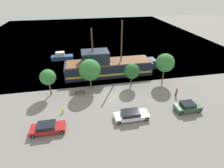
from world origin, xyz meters
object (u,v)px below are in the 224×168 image
(moored_boat_dockside, at_px, (62,57))
(parked_car_curb_mid, at_px, (188,107))
(pirate_ship, at_px, (107,66))
(parked_car_curb_rear, at_px, (131,115))
(parked_car_curb_front, at_px, (48,128))
(pedestrian_walking_near, at_px, (176,92))
(fire_hydrant, at_px, (63,111))
(bench_promenade_east, at_px, (80,92))

(moored_boat_dockside, height_order, parked_car_curb_mid, moored_boat_dockside)
(pirate_ship, distance_m, moored_boat_dockside, 14.72)
(parked_car_curb_rear, bearing_deg, parked_car_curb_mid, 1.24)
(parked_car_curb_front, xyz_separation_m, parked_car_curb_rear, (11.60, 0.38, 0.01))
(parked_car_curb_mid, height_order, pedestrian_walking_near, pedestrian_walking_near)
(pirate_ship, bearing_deg, parked_car_curb_rear, -86.00)
(pirate_ship, relative_size, parked_car_curb_mid, 5.02)
(fire_hydrant, xyz_separation_m, pedestrian_walking_near, (19.37, 1.11, 0.37))
(parked_car_curb_mid, relative_size, pedestrian_walking_near, 2.51)
(parked_car_curb_front, relative_size, fire_hydrant, 5.87)
(parked_car_curb_mid, bearing_deg, pirate_ship, 124.49)
(pirate_ship, xyz_separation_m, parked_car_curb_mid, (10.15, -14.78, -1.23))
(fire_hydrant, distance_m, pedestrian_walking_near, 19.40)
(fire_hydrant, height_order, bench_promenade_east, bench_promenade_east)
(pirate_ship, distance_m, pedestrian_walking_near, 14.99)
(pirate_ship, relative_size, pedestrian_walking_near, 12.58)
(pedestrian_walking_near, bearing_deg, parked_car_curb_mid, -95.38)
(parked_car_curb_front, bearing_deg, parked_car_curb_mid, 1.59)
(pirate_ship, xyz_separation_m, moored_boat_dockside, (-10.15, 10.60, -1.21))
(parked_car_curb_mid, distance_m, fire_hydrant, 19.22)
(pirate_ship, distance_m, parked_car_curb_rear, 15.07)
(parked_car_curb_mid, bearing_deg, pedestrian_walking_near, 84.62)
(bench_promenade_east, bearing_deg, fire_hydrant, -119.86)
(parked_car_curb_mid, xyz_separation_m, bench_promenade_east, (-16.25, 7.81, -0.29))
(fire_hydrant, distance_m, bench_promenade_east, 5.46)
(moored_boat_dockside, height_order, parked_car_curb_front, moored_boat_dockside)
(parked_car_curb_front, distance_m, parked_car_curb_mid, 20.71)
(moored_boat_dockside, height_order, pedestrian_walking_near, moored_boat_dockside)
(parked_car_curb_front, height_order, fire_hydrant, parked_car_curb_front)
(pirate_ship, height_order, parked_car_curb_mid, pirate_ship)
(parked_car_curb_front, bearing_deg, parked_car_curb_rear, 1.87)
(parked_car_curb_mid, relative_size, parked_car_curb_rear, 0.78)
(parked_car_curb_rear, distance_m, fire_hydrant, 10.40)
(parked_car_curb_front, xyz_separation_m, parked_car_curb_mid, (20.70, 0.58, 0.07))
(parked_car_curb_front, height_order, parked_car_curb_mid, parked_car_curb_mid)
(moored_boat_dockside, relative_size, fire_hydrant, 7.13)
(fire_hydrant, bearing_deg, pirate_ship, 53.00)
(moored_boat_dockside, relative_size, parked_car_curb_rear, 1.09)
(parked_car_curb_rear, height_order, fire_hydrant, parked_car_curb_rear)
(fire_hydrant, relative_size, pedestrian_walking_near, 0.49)
(moored_boat_dockside, height_order, fire_hydrant, moored_boat_dockside)
(pirate_ship, bearing_deg, fire_hydrant, -127.00)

